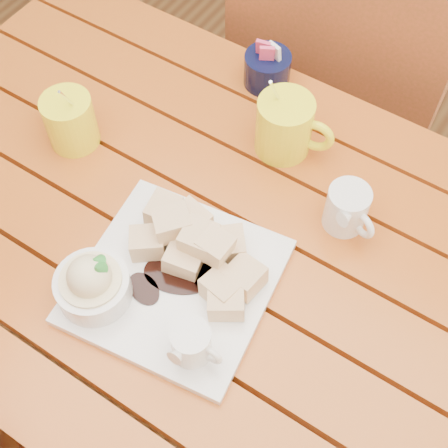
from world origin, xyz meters
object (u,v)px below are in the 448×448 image
Objects in this scene: coffee_mug_left at (69,120)px; dessert_plate at (161,276)px; coffee_mug_right at (286,126)px; table at (198,262)px; chair_far at (338,87)px.

dessert_plate is at bearing -10.55° from coffee_mug_left.
coffee_mug_left is at bearing 153.40° from dessert_plate.
coffee_mug_right reaches higher than dessert_plate.
table is at bearing 8.09° from coffee_mug_left.
coffee_mug_left is 0.90× the size of coffee_mug_right.
dessert_plate is (0.02, -0.11, 0.14)m from table.
coffee_mug_left is at bearing 60.32° from chair_far.
coffee_mug_right is at bearing 87.16° from dessert_plate.
table is 8.40× the size of coffee_mug_left.
dessert_plate is 0.76m from chair_far.
coffee_mug_left is 0.68m from chair_far.
dessert_plate is 2.18× the size of coffee_mug_left.
coffee_mug_right is (0.02, 0.33, 0.02)m from dessert_plate.
coffee_mug_right is (0.03, 0.22, 0.16)m from table.
coffee_mug_right reaches higher than coffee_mug_left.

